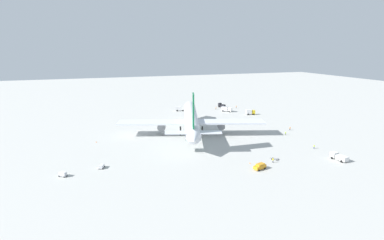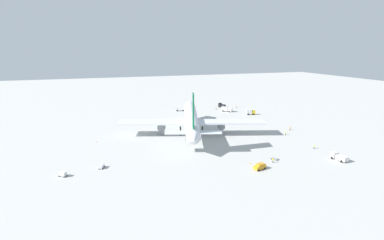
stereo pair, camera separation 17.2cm
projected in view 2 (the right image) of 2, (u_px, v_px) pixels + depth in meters
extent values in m
plane|color=#B2B2AD|center=(191.00, 133.00, 146.10)|extent=(600.00, 600.00, 0.00)
cylinder|color=silver|center=(191.00, 119.00, 144.48)|extent=(59.36, 23.86, 6.10)
cone|color=silver|center=(190.00, 106.00, 176.19)|extent=(6.45, 7.17, 5.98)
cone|color=silver|center=(194.00, 139.00, 112.17)|extent=(7.56, 7.36, 5.80)
cube|color=#0C5933|center=(193.00, 111.00, 114.91)|extent=(5.87, 2.27, 12.94)
cube|color=silver|center=(178.00, 133.00, 116.15)|extent=(7.15, 10.72, 0.36)
cube|color=silver|center=(209.00, 132.00, 116.49)|extent=(7.15, 10.72, 0.36)
cube|color=silver|center=(151.00, 122.00, 141.22)|extent=(17.77, 31.99, 0.70)
cylinder|color=slate|center=(162.00, 126.00, 142.84)|extent=(6.36, 5.23, 3.76)
cube|color=silver|center=(231.00, 122.00, 142.29)|extent=(17.77, 31.99, 0.70)
cylinder|color=slate|center=(221.00, 126.00, 143.59)|extent=(6.18, 4.82, 3.36)
cylinder|color=black|center=(190.00, 119.00, 166.17)|extent=(0.70, 0.70, 4.02)
cylinder|color=black|center=(181.00, 131.00, 142.56)|extent=(0.70, 0.70, 4.02)
cylinder|color=black|center=(202.00, 131.00, 142.85)|extent=(0.70, 0.70, 4.02)
cube|color=#0C5933|center=(191.00, 122.00, 144.86)|extent=(56.97, 22.85, 0.50)
cube|color=yellow|center=(254.00, 112.00, 186.08)|extent=(2.29, 1.97, 2.27)
cube|color=silver|center=(249.00, 112.00, 185.65)|extent=(2.63, 3.64, 2.70)
cube|color=black|center=(254.00, 111.00, 186.02)|extent=(1.68, 0.41, 1.00)
cylinder|color=black|center=(253.00, 114.00, 187.29)|extent=(0.47, 0.94, 0.90)
cylinder|color=black|center=(254.00, 114.00, 185.34)|extent=(0.47, 0.94, 0.90)
cylinder|color=black|center=(247.00, 114.00, 186.85)|extent=(0.47, 0.94, 0.90)
cylinder|color=black|center=(248.00, 114.00, 184.90)|extent=(0.47, 0.94, 0.90)
cube|color=white|center=(230.00, 109.00, 193.96)|extent=(3.04, 3.07, 2.38)
cube|color=#B2B2B7|center=(225.00, 109.00, 195.82)|extent=(4.73, 4.46, 2.51)
cube|color=black|center=(231.00, 109.00, 193.45)|extent=(1.28, 1.53, 1.05)
cylinder|color=black|center=(231.00, 111.00, 195.28)|extent=(0.89, 0.80, 0.90)
cylinder|color=black|center=(229.00, 112.00, 193.39)|extent=(0.89, 0.80, 0.90)
cylinder|color=black|center=(224.00, 110.00, 197.51)|extent=(0.89, 0.80, 0.90)
cylinder|color=black|center=(223.00, 111.00, 195.62)|extent=(0.89, 0.80, 0.90)
cube|color=white|center=(183.00, 109.00, 197.00)|extent=(2.44, 2.22, 2.06)
cube|color=silver|center=(178.00, 108.00, 196.80)|extent=(2.95, 3.97, 2.64)
cube|color=black|center=(184.00, 108.00, 196.91)|extent=(1.66, 0.56, 0.90)
cylinder|color=black|center=(183.00, 110.00, 198.22)|extent=(0.54, 0.95, 0.90)
cylinder|color=black|center=(183.00, 111.00, 196.24)|extent=(0.54, 0.95, 0.90)
cylinder|color=black|center=(177.00, 110.00, 198.05)|extent=(0.54, 0.95, 0.90)
cylinder|color=black|center=(177.00, 111.00, 196.08)|extent=(0.54, 0.95, 0.90)
cube|color=white|center=(334.00, 155.00, 112.34)|extent=(2.18, 2.68, 1.90)
cube|color=silver|center=(342.00, 158.00, 109.45)|extent=(4.16, 2.94, 1.56)
cube|color=black|center=(333.00, 153.00, 112.81)|extent=(0.35, 2.06, 0.84)
cylinder|color=black|center=(332.00, 158.00, 111.86)|extent=(0.93, 0.42, 0.90)
cylinder|color=black|center=(337.00, 157.00, 112.94)|extent=(0.93, 0.42, 0.90)
cylinder|color=black|center=(342.00, 161.00, 108.39)|extent=(0.93, 0.42, 0.90)
cylinder|color=black|center=(346.00, 160.00, 109.46)|extent=(0.93, 0.42, 0.90)
cube|color=black|center=(220.00, 105.00, 210.32)|extent=(2.38, 2.67, 2.31)
cube|color=black|center=(223.00, 106.00, 208.81)|extent=(3.69, 3.45, 1.51)
cube|color=black|center=(219.00, 104.00, 210.50)|extent=(1.05, 1.67, 1.01)
cylinder|color=black|center=(219.00, 107.00, 209.65)|extent=(0.93, 0.72, 0.90)
cylinder|color=black|center=(221.00, 106.00, 211.34)|extent=(0.93, 0.72, 0.90)
cylinder|color=black|center=(223.00, 107.00, 207.75)|extent=(0.93, 0.72, 0.90)
cylinder|color=black|center=(225.00, 107.00, 209.44)|extent=(0.93, 0.72, 0.90)
cube|color=orange|center=(260.00, 167.00, 102.30)|extent=(3.16, 4.92, 1.10)
cube|color=orange|center=(260.00, 164.00, 102.25)|extent=(2.48, 3.30, 0.55)
cylinder|color=black|center=(259.00, 170.00, 100.83)|extent=(0.41, 0.68, 0.64)
cylinder|color=black|center=(254.00, 169.00, 102.27)|extent=(0.41, 0.68, 0.64)
cylinder|color=black|center=(265.00, 168.00, 102.59)|extent=(0.41, 0.68, 0.64)
cylinder|color=black|center=(260.00, 167.00, 104.03)|extent=(0.41, 0.68, 0.64)
cube|color=gray|center=(63.00, 176.00, 96.84)|extent=(2.66, 2.90, 0.15)
cylinder|color=#333338|center=(67.00, 176.00, 96.37)|extent=(0.42, 0.53, 0.08)
cube|color=silver|center=(63.00, 174.00, 96.68)|extent=(2.30, 2.49, 1.19)
cylinder|color=black|center=(67.00, 175.00, 97.22)|extent=(0.33, 0.39, 0.40)
cylinder|color=black|center=(64.00, 177.00, 95.92)|extent=(0.33, 0.39, 0.40)
cylinder|color=black|center=(62.00, 175.00, 97.79)|extent=(0.33, 0.39, 0.40)
cylinder|color=black|center=(59.00, 176.00, 96.49)|extent=(0.33, 0.39, 0.40)
cube|color=gray|center=(275.00, 159.00, 111.47)|extent=(2.75, 2.67, 0.15)
cylinder|color=#333338|center=(271.00, 158.00, 112.19)|extent=(0.50, 0.46, 0.08)
cylinder|color=black|center=(272.00, 159.00, 111.34)|extent=(0.38, 0.36, 0.40)
cylinder|color=black|center=(273.00, 158.00, 112.52)|extent=(0.38, 0.36, 0.40)
cylinder|color=black|center=(277.00, 160.00, 110.45)|extent=(0.38, 0.36, 0.40)
cylinder|color=black|center=(278.00, 159.00, 111.64)|extent=(0.38, 0.36, 0.40)
cube|color=gray|center=(102.00, 167.00, 103.58)|extent=(3.17, 2.36, 0.15)
cylinder|color=#333338|center=(103.00, 165.00, 105.26)|extent=(0.59, 0.30, 0.08)
cube|color=silver|center=(101.00, 166.00, 103.47)|extent=(2.69, 2.06, 0.84)
cylinder|color=black|center=(101.00, 166.00, 104.68)|extent=(0.42, 0.26, 0.40)
cylinder|color=black|center=(105.00, 166.00, 104.62)|extent=(0.42, 0.26, 0.40)
cylinder|color=black|center=(98.00, 169.00, 102.58)|extent=(0.42, 0.26, 0.40)
cylinder|color=black|center=(103.00, 169.00, 102.51)|extent=(0.42, 0.26, 0.40)
cylinder|color=black|center=(286.00, 134.00, 142.65)|extent=(0.45, 0.45, 0.84)
cylinder|color=#B2F219|center=(286.00, 133.00, 142.48)|extent=(0.56, 0.56, 0.63)
sphere|color=beige|center=(286.00, 132.00, 142.39)|extent=(0.23, 0.23, 0.23)
cylinder|color=#3F3F47|center=(273.00, 161.00, 108.36)|extent=(0.41, 0.41, 0.89)
cylinder|color=yellow|center=(273.00, 159.00, 108.19)|extent=(0.51, 0.51, 0.67)
sphere|color=#8C6647|center=(273.00, 158.00, 108.08)|extent=(0.24, 0.24, 0.24)
cylinder|color=#3F3F47|center=(236.00, 108.00, 206.34)|extent=(0.36, 0.36, 0.80)
cylinder|color=orange|center=(236.00, 107.00, 206.18)|extent=(0.45, 0.45, 0.60)
sphere|color=#8C6647|center=(236.00, 106.00, 206.09)|extent=(0.22, 0.22, 0.22)
cylinder|color=navy|center=(314.00, 148.00, 123.35)|extent=(0.45, 0.45, 0.83)
cylinder|color=#B2F219|center=(314.00, 146.00, 123.18)|extent=(0.57, 0.57, 0.62)
sphere|color=tan|center=(314.00, 145.00, 123.09)|extent=(0.22, 0.22, 0.22)
cylinder|color=black|center=(290.00, 129.00, 151.15)|extent=(0.36, 0.36, 0.83)
cylinder|color=orange|center=(290.00, 128.00, 150.98)|extent=(0.45, 0.45, 0.63)
sphere|color=#8C6647|center=(290.00, 127.00, 150.88)|extent=(0.23, 0.23, 0.23)
cylinder|color=black|center=(216.00, 109.00, 201.57)|extent=(0.35, 0.35, 0.84)
cylinder|color=orange|center=(216.00, 108.00, 201.40)|extent=(0.43, 0.43, 0.63)
sphere|color=#8C6647|center=(216.00, 107.00, 201.30)|extent=(0.23, 0.23, 0.23)
cone|color=orange|center=(96.00, 142.00, 131.57)|extent=(0.36, 0.36, 0.55)
cone|color=orange|center=(250.00, 163.00, 107.47)|extent=(0.36, 0.36, 0.55)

